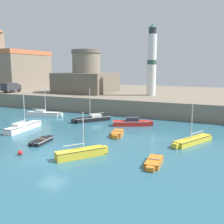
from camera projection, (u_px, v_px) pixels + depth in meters
ground_plane at (52, 159)px, 25.33m from camera, size 200.00×200.00×0.00m
quay_seawall at (162, 97)px, 64.21m from camera, size 120.00×40.00×2.91m
sailboat_yellow_0 at (81, 153)px, 25.63m from camera, size 3.95×4.83×4.49m
sailboat_white_1 at (23, 127)px, 36.75m from camera, size 1.98×7.10×5.04m
sailboat_black_2 at (92, 119)px, 42.84m from camera, size 4.84×5.86×5.33m
sailboat_yellow_3 at (193, 140)px, 30.35m from camera, size 3.83×6.35×4.58m
motorboat_red_5 at (132, 122)px, 39.67m from camera, size 5.94×3.83×2.17m
dinghy_orange_6 at (117, 133)px, 33.85m from camera, size 1.99×3.68×0.62m
dinghy_black_7 at (42, 141)px, 30.62m from camera, size 1.72×3.95×0.53m
sailboat_white_8 at (44, 114)px, 47.21m from camera, size 6.64×2.86×5.35m
dinghy_orange_9 at (154, 162)px, 23.71m from camera, size 1.54×3.77×0.52m
mooring_buoy at (20, 153)px, 26.34m from camera, size 0.47×0.47×0.47m
church at (18, 68)px, 74.98m from camera, size 13.21×16.70×17.61m
fortress at (86, 78)px, 61.90m from camera, size 12.19×12.19×9.87m
lighthouse at (152, 61)px, 54.13m from camera, size 1.90×1.90×14.52m
truck_on_quay at (11, 87)px, 61.78m from camera, size 2.28×4.36×2.20m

